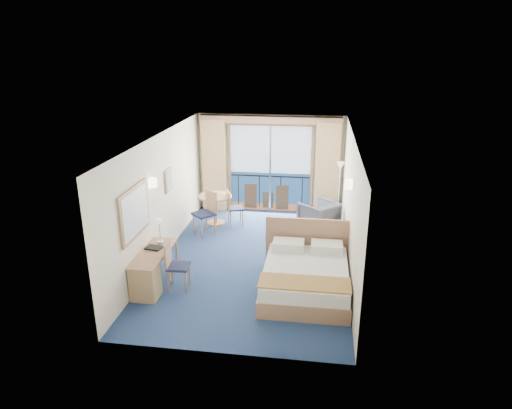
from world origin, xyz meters
The scene contains 22 objects.
floor centered at (0.00, 0.00, 0.00)m, with size 6.50×6.50×0.00m, color navy.
room_walls centered at (0.00, 0.00, 1.78)m, with size 4.04×6.54×2.72m.
balcony_door centered at (-0.01, 3.22, 1.14)m, with size 2.36×0.03×2.52m.
curtain_left centered at (-1.55, 3.07, 1.28)m, with size 0.65×0.22×2.55m, color #D6B476.
curtain_right centered at (1.55, 3.07, 1.28)m, with size 0.65×0.22×2.55m, color #D6B476.
pelmet centered at (0.00, 3.10, 2.58)m, with size 3.80×0.25×0.18m, color #9D7555.
mirror centered at (-1.97, -1.50, 1.55)m, with size 0.05×1.25×0.95m.
wall_print centered at (-1.97, 0.45, 1.60)m, with size 0.04×0.42×0.52m.
sconce_left centered at (-1.94, -0.60, 1.85)m, with size 0.18×0.18×0.18m, color beige.
sconce_right centered at (1.94, -0.15, 1.85)m, with size 0.18×0.18×0.18m, color beige.
bed centered at (1.18, -1.18, 0.31)m, with size 1.76×2.09×1.10m.
nightstand centered at (1.76, 0.23, 0.29)m, with size 0.45×0.43×0.59m, color #998051.
phone centered at (1.78, 0.23, 0.63)m, with size 0.19×0.15×0.09m, color beige.
armchair centered at (1.38, 1.93, 0.37)m, with size 0.80×0.82×0.75m, color #424550.
floor_lamp centered at (1.88, 2.62, 1.22)m, with size 0.22×0.22×1.61m.
desk centered at (-1.74, -1.74, 0.38)m, with size 0.50×1.46×0.69m.
desk_chair centered at (-1.32, -1.42, 0.54)m, with size 0.45×0.44×0.95m.
folder centered at (-1.79, -1.17, 0.70)m, with size 0.31×0.23×0.03m, color black.
desk_lamp centered at (-1.75, -0.90, 1.05)m, with size 0.13×0.13×0.49m.
round_table centered at (-1.30, 2.00, 0.59)m, with size 0.86×0.86×0.77m.
table_chair_a centered at (-0.84, 2.01, 0.51)m, with size 0.51×0.50×0.91m.
table_chair_b centered at (-1.35, 1.34, 0.61)m, with size 0.67×0.67×1.09m.
Camera 1 is at (1.33, -8.93, 4.43)m, focal length 32.00 mm.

